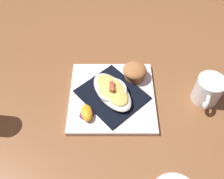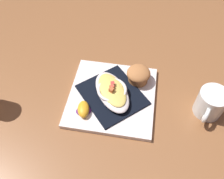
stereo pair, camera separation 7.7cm
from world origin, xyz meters
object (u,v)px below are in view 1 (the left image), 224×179
(gratin_dish, at_px, (112,91))
(orange_garnish, at_px, (87,113))
(coffee_mug, at_px, (208,91))
(muffin, at_px, (135,72))
(square_plate, at_px, (112,96))

(gratin_dish, height_order, orange_garnish, gratin_dish)
(coffee_mug, bearing_deg, orange_garnish, 99.13)
(muffin, relative_size, coffee_mug, 0.68)
(orange_garnish, bearing_deg, square_plate, -47.02)
(gratin_dish, relative_size, muffin, 2.48)
(square_plate, xyz_separation_m, orange_garnish, (-0.07, 0.08, 0.02))
(muffin, xyz_separation_m, orange_garnish, (-0.15, 0.16, -0.02))
(orange_garnish, bearing_deg, coffee_mug, -80.87)
(coffee_mug, bearing_deg, gratin_dish, 87.76)
(muffin, bearing_deg, square_plate, 133.07)
(coffee_mug, bearing_deg, square_plate, 87.76)
(coffee_mug, bearing_deg, muffin, 69.21)
(gratin_dish, xyz_separation_m, orange_garnish, (-0.07, 0.08, -0.01))
(square_plate, distance_m, orange_garnish, 0.11)
(gratin_dish, bearing_deg, muffin, -46.93)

